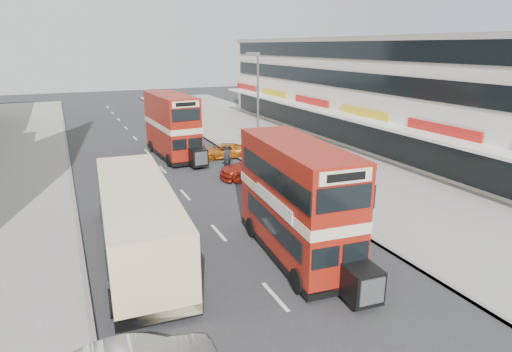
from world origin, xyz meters
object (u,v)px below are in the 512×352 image
bus_main (297,200)px  car_right_b (223,151)px  bus_second (172,126)px  car_right_a (257,167)px  coach (138,218)px  pedestrian_near (316,169)px  street_lamp (257,101)px  cyclist (228,164)px

bus_main → car_right_b: 17.31m
bus_second → car_right_a: bearing=112.4°
car_right_a → car_right_b: (-0.29, 6.00, -0.19)m
coach → pedestrian_near: (12.20, 5.71, -0.75)m
bus_second → car_right_a: bus_second is taller
bus_second → coach: bearing=68.5°
street_lamp → bus_second: (-4.87, 5.44, -2.26)m
bus_second → street_lamp: bearing=128.9°
bus_main → bus_second: bearing=-83.5°
street_lamp → car_right_a: size_ratio=1.59×
bus_main → pedestrian_near: (6.19, 8.38, -1.54)m
cyclist → car_right_b: bearing=68.5°
bus_main → car_right_b: bus_main is taller
bus_main → cyclist: size_ratio=4.30×
street_lamp → bus_second: size_ratio=0.93×
street_lamp → bus_main: street_lamp is taller
coach → cyclist: bearing=55.8°
coach → car_right_b: 16.88m
car_right_b → pedestrian_near: (3.28, -8.57, 0.38)m
bus_second → cyclist: size_ratio=4.32×
bus_main → coach: size_ratio=0.79×
car_right_a → car_right_b: size_ratio=1.28×
coach → car_right_b: (8.91, 14.29, -1.14)m
bus_second → coach: 17.15m
street_lamp → pedestrian_near: size_ratio=5.15×
street_lamp → car_right_a: (-1.11, -2.51, -4.04)m
coach → car_right_b: bearing=61.4°
bus_main → cyclist: 12.95m
bus_second → pedestrian_near: (6.75, -10.53, -1.58)m
car_right_a → car_right_b: car_right_a is taller
bus_main → street_lamp: bearing=-103.0°
car_right_b → pedestrian_near: size_ratio=2.53×
pedestrian_near → cyclist: (-4.46, 4.33, -0.27)m
car_right_a → pedestrian_near: pedestrian_near is taller
pedestrian_near → bus_second: bearing=-70.0°
pedestrian_near → cyclist: size_ratio=0.78×
car_right_b → bus_main: bearing=-3.3°
cyclist → bus_main: bearing=-103.8°
bus_main → car_right_b: (2.90, 16.95, -1.92)m
car_right_b → cyclist: cyclist is taller
street_lamp → bus_second: street_lamp is taller
car_right_a → cyclist: 2.28m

